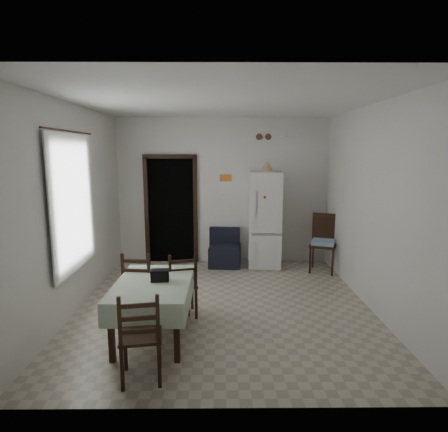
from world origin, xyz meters
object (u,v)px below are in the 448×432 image
corner_chair (323,244)px  dining_chair_near_head (141,335)px  navy_seat (225,248)px  dining_table (154,309)px  dining_chair_far_right (182,283)px  dining_chair_far_left (141,284)px  fridge (265,220)px

corner_chair → dining_chair_near_head: (-2.70, -3.35, -0.07)m
navy_seat → dining_table: bearing=-102.6°
dining_chair_far_right → dining_chair_far_left: bearing=-7.6°
dining_chair_far_right → dining_chair_near_head: dining_chair_near_head is taller
corner_chair → dining_chair_near_head: size_ratio=1.15×
navy_seat → dining_table: (-0.89, -2.85, -0.02)m
dining_table → dining_chair_near_head: (0.03, -0.88, 0.12)m
fridge → dining_chair_far_left: 3.06m
fridge → dining_chair_far_right: fridge is taller
dining_chair_far_left → dining_chair_near_head: bearing=107.1°
corner_chair → dining_chair_far_right: 3.09m
corner_chair → dining_chair_far_left: size_ratio=1.15×
dining_chair_near_head → dining_chair_far_right: bearing=-108.6°
navy_seat → corner_chair: corner_chair is taller
navy_seat → dining_chair_far_right: bearing=-100.5°
dining_chair_far_left → dining_chair_near_head: 1.44m
fridge → dining_chair_far_right: (-1.40, -2.26, -0.47)m
fridge → navy_seat: size_ratio=2.53×
fridge → navy_seat: bearing=-174.1°
dining_table → dining_chair_near_head: bearing=-87.6°
dining_table → dining_chair_far_right: dining_chair_far_right is taller
dining_chair_far_right → navy_seat: bearing=-118.5°
navy_seat → dining_chair_far_left: bearing=-111.9°
dining_chair_far_right → dining_chair_near_head: bearing=67.1°
fridge → dining_table: bearing=-114.5°
navy_seat → dining_chair_near_head: dining_chair_near_head is taller
fridge → navy_seat: (-0.78, 0.00, -0.56)m
fridge → dining_chair_near_head: size_ratio=1.98×
navy_seat → dining_chair_near_head: 3.83m
corner_chair → dining_chair_far_left: corner_chair is taller
dining_chair_near_head → corner_chair: bearing=-137.8°
fridge → dining_chair_far_right: 2.70m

